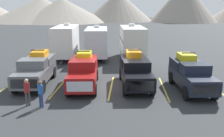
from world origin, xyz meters
TOP-DOWN VIEW (x-y plane):
  - ground_plane at (0.00, 0.00)m, footprint 240.00×240.00m
  - pickup_truck_a at (-5.84, -0.12)m, footprint 2.62×5.82m
  - pickup_truck_b at (-2.09, -0.48)m, footprint 2.51×5.71m
  - pickup_truck_c at (1.77, -0.06)m, footprint 2.57×5.77m
  - pickup_truck_d at (5.72, -0.79)m, footprint 2.51×5.38m
  - lot_stripe_a at (-7.80, -0.64)m, footprint 0.12×5.50m
  - lot_stripe_b at (-3.90, -0.64)m, footprint 0.12×5.50m
  - lot_stripe_c at (0.00, -0.64)m, footprint 0.12×5.50m
  - lot_stripe_d at (3.90, -0.64)m, footprint 0.12×5.50m
  - lot_stripe_e at (7.80, -0.64)m, footprint 0.12×5.50m
  - camper_trailer_a at (-5.86, 9.46)m, footprint 2.90×7.75m
  - camper_trailer_b at (-2.38, 9.78)m, footprint 2.97×7.65m
  - camper_trailer_c at (1.70, 9.70)m, footprint 3.04×7.58m
  - person_a at (-3.92, -4.59)m, footprint 0.35×0.27m
  - person_b at (-4.81, -4.40)m, footprint 0.31×0.32m
  - mountain_ridge at (1.09, 80.90)m, footprint 159.43×42.09m

SIDE VIEW (x-z plane):
  - ground_plane at x=0.00m, z-range 0.00..0.00m
  - lot_stripe_a at x=-7.80m, z-range 0.00..0.01m
  - lot_stripe_b at x=-3.90m, z-range 0.00..0.01m
  - lot_stripe_c at x=0.00m, z-range 0.00..0.01m
  - lot_stripe_d at x=3.90m, z-range 0.00..0.01m
  - lot_stripe_e at x=7.80m, z-range 0.00..0.01m
  - person_a at x=-3.92m, z-range 0.13..1.78m
  - person_b at x=-4.81m, z-range 0.13..1.83m
  - pickup_truck_a at x=-5.84m, z-range -0.09..2.46m
  - pickup_truck_b at x=-2.09m, z-range -0.10..2.48m
  - pickup_truck_d at x=5.72m, z-range -0.11..2.50m
  - pickup_truck_c at x=1.77m, z-range -0.12..2.53m
  - camper_trailer_b at x=-2.38m, z-range 0.10..3.86m
  - camper_trailer_c at x=1.70m, z-range 0.10..4.05m
  - camper_trailer_a at x=-5.86m, z-range 0.10..4.10m
  - mountain_ridge at x=1.09m, z-range -1.96..13.55m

